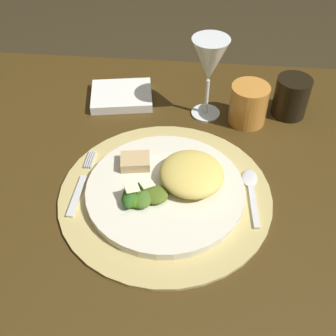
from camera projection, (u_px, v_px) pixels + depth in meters
name	position (u px, v px, depth m)	size (l,w,h in m)	color
dining_table	(182.00, 234.00, 0.91)	(1.14, 0.82, 0.70)	#402D11
placemat	(165.00, 194.00, 0.75)	(0.38, 0.38, 0.01)	tan
dinner_plate	(165.00, 190.00, 0.74)	(0.28, 0.28, 0.02)	silver
pasta_serving	(192.00, 173.00, 0.74)	(0.11, 0.12, 0.04)	#E4C75E
salad_greens	(141.00, 196.00, 0.71)	(0.08, 0.07, 0.03)	#427411
bread_piece	(135.00, 163.00, 0.77)	(0.05, 0.04, 0.02)	tan
fork	(81.00, 185.00, 0.76)	(0.02, 0.16, 0.00)	silver
spoon	(251.00, 187.00, 0.76)	(0.03, 0.13, 0.01)	silver
napkin	(122.00, 96.00, 0.95)	(0.13, 0.11, 0.02)	white
wine_glass	(209.00, 62.00, 0.83)	(0.08, 0.08, 0.18)	silver
amber_tumbler	(248.00, 104.00, 0.88)	(0.08, 0.08, 0.09)	#C98235
dark_tumbler	(291.00, 97.00, 0.89)	(0.07, 0.07, 0.09)	black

